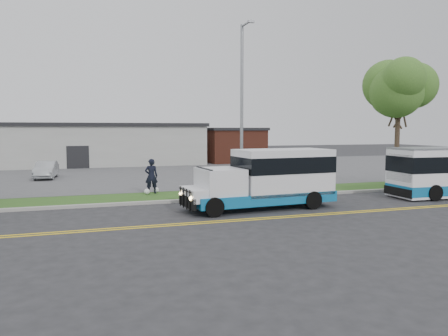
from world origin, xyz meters
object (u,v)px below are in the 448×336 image
object	(u,v)px
pedestrian	(151,176)
parked_car_a	(46,170)
tree_east	(399,91)
shuttle_bus	(269,177)
streetlight_near	(242,103)

from	to	relation	value
pedestrian	parked_car_a	world-z (taller)	pedestrian
tree_east	shuttle_bus	world-z (taller)	tree_east
pedestrian	tree_east	bearing A→B (deg)	-179.39
tree_east	pedestrian	world-z (taller)	tree_east
tree_east	streetlight_near	world-z (taller)	streetlight_near
tree_east	pedestrian	distance (m)	16.84
tree_east	shuttle_bus	xyz separation A→B (m)	(-11.30, -4.75, -4.72)
tree_east	pedestrian	xyz separation A→B (m)	(-16.02, 1.00, -5.12)
streetlight_near	shuttle_bus	distance (m)	5.85
pedestrian	streetlight_near	bearing A→B (deg)	169.95
pedestrian	parked_car_a	bearing A→B (deg)	-54.20
tree_east	pedestrian	bearing A→B (deg)	176.43
parked_car_a	tree_east	bearing A→B (deg)	-21.55
streetlight_near	pedestrian	xyz separation A→B (m)	(-5.02, 1.27, -4.14)
shuttle_bus	parked_car_a	size ratio (longest dim) A/B	1.91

